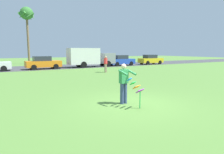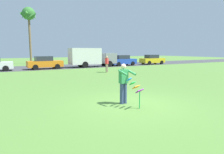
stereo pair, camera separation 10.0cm
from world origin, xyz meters
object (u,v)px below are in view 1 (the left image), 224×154
object	(u,v)px
kite_held	(136,88)
person_walker_near	(106,64)
parked_truck_grey_van	(89,57)
palm_tree_right_near	(27,16)
parked_car_orange	(43,63)
person_kite_flyer	(124,82)
parked_car_blue	(121,61)
parked_car_yellow	(151,60)

from	to	relation	value
kite_held	person_walker_near	bearing A→B (deg)	67.14
parked_truck_grey_van	palm_tree_right_near	distance (m)	14.20
kite_held	parked_car_orange	xyz separation A→B (m)	(0.14, 19.24, -0.03)
person_kite_flyer	parked_truck_grey_van	distance (m)	19.57
parked_car_blue	parked_car_yellow	xyz separation A→B (m)	(5.90, 0.00, 0.00)
person_kite_flyer	parked_car_orange	world-z (taller)	person_kite_flyer
kite_held	parked_car_yellow	distance (m)	26.04
parked_truck_grey_van	parked_car_yellow	bearing A→B (deg)	0.00
person_kite_flyer	parked_truck_grey_van	size ratio (longest dim) A/B	0.26
parked_truck_grey_van	person_walker_near	distance (m)	7.35
person_kite_flyer	parked_car_yellow	xyz separation A→B (m)	(17.63, 18.48, -0.18)
parked_car_orange	parked_car_blue	distance (m)	11.50
person_walker_near	parked_truck_grey_van	bearing A→B (deg)	80.13
parked_car_yellow	palm_tree_right_near	size ratio (longest dim) A/B	0.45
kite_held	parked_car_blue	xyz separation A→B (m)	(11.64, 19.24, -0.03)
parked_truck_grey_van	palm_tree_right_near	world-z (taller)	palm_tree_right_near
parked_car_yellow	person_walker_near	xyz separation A→B (m)	(-12.47, -7.22, 0.16)
kite_held	parked_car_orange	bearing A→B (deg)	89.58
person_kite_flyer	palm_tree_right_near	bearing A→B (deg)	89.95
palm_tree_right_near	person_walker_near	xyz separation A→B (m)	(5.13, -18.07, -7.04)
parked_car_orange	parked_truck_grey_van	bearing A→B (deg)	0.01
parked_truck_grey_van	person_walker_near	world-z (taller)	parked_truck_grey_van
parked_car_blue	person_walker_near	size ratio (longest dim) A/B	2.46
kite_held	palm_tree_right_near	size ratio (longest dim) A/B	0.13
person_kite_flyer	kite_held	size ratio (longest dim) A/B	1.46
person_kite_flyer	parked_car_yellow	size ratio (longest dim) A/B	0.41
person_kite_flyer	palm_tree_right_near	size ratio (longest dim) A/B	0.18
parked_car_yellow	kite_held	bearing A→B (deg)	-132.35
person_kite_flyer	parked_car_blue	world-z (taller)	person_kite_flyer
person_kite_flyer	kite_held	bearing A→B (deg)	-83.23
palm_tree_right_near	person_walker_near	bearing A→B (deg)	-74.15
parked_car_orange	parked_truck_grey_van	distance (m)	6.21
kite_held	parked_car_yellow	size ratio (longest dim) A/B	0.28
person_walker_near	kite_held	bearing A→B (deg)	-112.86
parked_car_orange	parked_car_yellow	size ratio (longest dim) A/B	1.00
palm_tree_right_near	person_walker_near	size ratio (longest dim) A/B	5.47
person_kite_flyer	person_walker_near	world-z (taller)	same
parked_car_orange	person_walker_near	bearing A→B (deg)	-55.70
person_kite_flyer	parked_car_yellow	distance (m)	25.54
parked_car_blue	person_walker_near	xyz separation A→B (m)	(-6.57, -7.22, 0.16)
kite_held	parked_truck_grey_van	world-z (taller)	parked_truck_grey_van
kite_held	palm_tree_right_near	world-z (taller)	palm_tree_right_near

